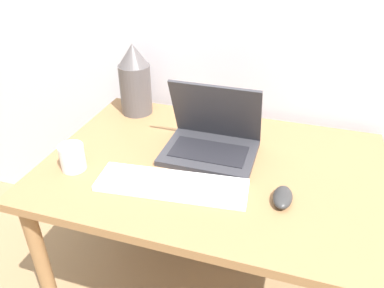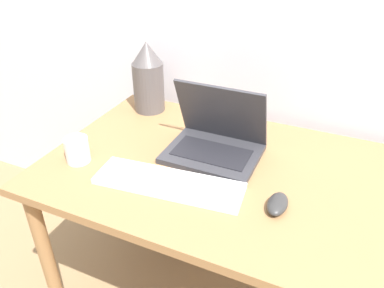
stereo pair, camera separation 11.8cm
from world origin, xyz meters
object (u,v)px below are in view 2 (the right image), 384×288
object	(u,v)px
laptop	(216,139)
mug	(77,150)
vase	(148,78)
mouse	(278,204)
keyboard	(169,183)

from	to	relation	value
laptop	mug	xyz separation A→B (m)	(-0.41, -0.24, -0.01)
laptop	vase	world-z (taller)	vase
mouse	mug	world-z (taller)	mug
laptop	keyboard	size ratio (longest dim) A/B	0.66
vase	mug	xyz separation A→B (m)	(-0.02, -0.45, -0.10)
laptop	mug	bearing A→B (deg)	-149.25
keyboard	mouse	distance (m)	0.33
vase	mug	world-z (taller)	vase
mouse	mug	xyz separation A→B (m)	(-0.67, -0.04, 0.03)
mug	vase	bearing A→B (deg)	87.10
laptop	mouse	xyz separation A→B (m)	(0.27, -0.21, -0.04)
keyboard	mug	world-z (taller)	mug
laptop	mouse	world-z (taller)	laptop
keyboard	vase	size ratio (longest dim) A/B	1.62
mouse	keyboard	bearing A→B (deg)	-174.23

